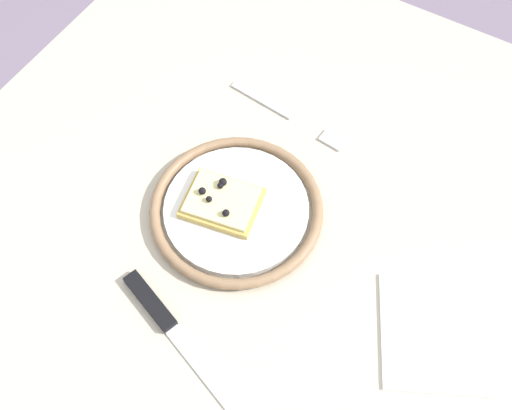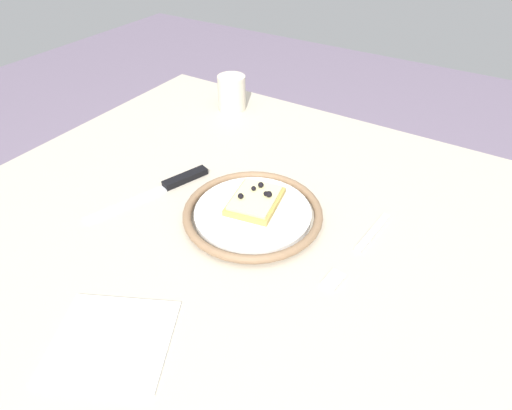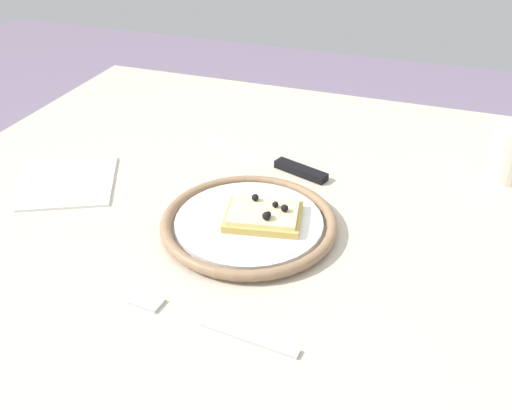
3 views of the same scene
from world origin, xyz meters
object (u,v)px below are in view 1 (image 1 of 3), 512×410
object	(u,v)px
dining_table	(262,256)
plate	(236,209)
napkin	(434,333)
knife	(165,321)
fork	(288,115)
pizza_slice_near	(222,202)

from	to	relation	value
dining_table	plate	world-z (taller)	plate
napkin	dining_table	bearing A→B (deg)	-93.16
knife	fork	size ratio (longest dim) A/B	1.15
plate	napkin	bearing A→B (deg)	86.05
plate	pizza_slice_near	bearing A→B (deg)	-68.58
plate	pizza_slice_near	xyz separation A→B (m)	(0.01, -0.02, 0.01)
napkin	pizza_slice_near	bearing A→B (deg)	-92.43
pizza_slice_near	napkin	xyz separation A→B (m)	(0.01, 0.32, -0.02)
knife	napkin	xyz separation A→B (m)	(-0.16, 0.29, -0.00)
plate	fork	bearing A→B (deg)	-173.16
dining_table	fork	bearing A→B (deg)	-160.25
pizza_slice_near	dining_table	bearing A→B (deg)	90.44
dining_table	fork	xyz separation A→B (m)	(-0.19, -0.07, 0.08)
knife	napkin	world-z (taller)	knife
dining_table	pizza_slice_near	xyz separation A→B (m)	(0.00, -0.06, 0.10)
plate	pizza_slice_near	size ratio (longest dim) A/B	2.09
plate	napkin	size ratio (longest dim) A/B	1.61
dining_table	plate	xyz separation A→B (m)	(-0.01, -0.05, 0.09)
plate	knife	distance (m)	0.18
fork	napkin	distance (m)	0.38
plate	knife	bearing A→B (deg)	2.11
pizza_slice_near	knife	distance (m)	0.17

